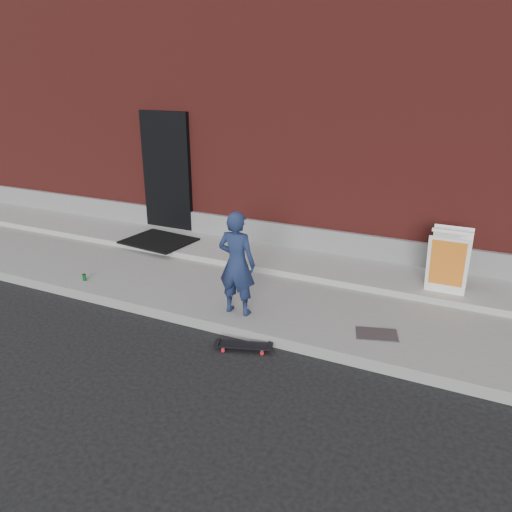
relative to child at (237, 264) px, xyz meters
The scene contains 10 objects.
ground 0.98m from the child, 122.53° to the right, with size 80.00×80.00×0.00m, color black.
sidewalk 1.37m from the child, 103.05° to the left, with size 20.00×3.00×0.15m, color gray.
apron 2.12m from the child, 97.26° to the left, with size 20.00×1.20×0.10m, color gray.
building 6.80m from the child, 92.22° to the left, with size 20.00×8.10×5.00m.
child is the anchor object (origin of this frame).
skateboard 1.08m from the child, 56.89° to the right, with size 0.71×0.38×0.08m.
pizza_sign 3.01m from the child, 34.86° to the left, with size 0.54×0.64×0.91m.
soda_can 2.73m from the child, behind, with size 0.06×0.06×0.11m, color #187A36.
doormat 3.15m from the child, 145.69° to the left, with size 1.19×0.96×0.03m, color black.
utility_plate 1.98m from the child, ahead, with size 0.51×0.32×0.02m, color #555459.
Camera 1 is at (3.10, -4.96, 3.22)m, focal length 35.00 mm.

